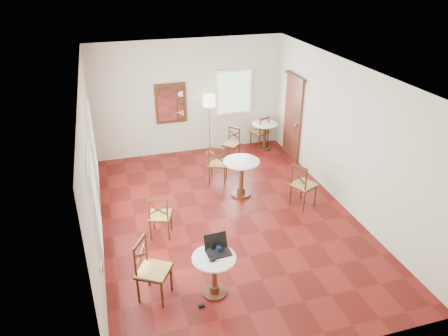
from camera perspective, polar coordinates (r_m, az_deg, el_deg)
name	(u,v)px	position (r m, az deg, el deg)	size (l,w,h in m)	color
ground	(228,218)	(8.77, 0.56, -6.69)	(7.00, 7.00, 0.00)	#611310
room_shell	(221,127)	(8.11, -0.36, 5.48)	(5.02, 7.02, 3.01)	beige
cafe_table_near	(214,271)	(6.77, -1.32, -13.67)	(0.68, 0.68, 0.72)	#452311
cafe_table_mid	(241,174)	(9.33, 2.33, -0.81)	(0.79, 0.79, 0.84)	#452311
cafe_table_back	(265,133)	(11.70, 5.48, 4.69)	(0.70, 0.70, 0.74)	#452311
chair_near_a	(160,216)	(8.11, -8.59, -6.33)	(0.52, 0.52, 0.90)	#452311
chair_near_b	(152,270)	(6.78, -9.63, -13.32)	(0.65, 0.65, 1.03)	#452311
chair_mid_a	(218,163)	(9.90, -0.87, 0.62)	(0.57, 0.57, 0.94)	#452311
chair_mid_b	(303,185)	(9.10, 10.53, -2.23)	(0.60, 0.60, 0.99)	#452311
chair_back_a	(260,132)	(11.81, 4.87, 4.85)	(0.54, 0.54, 0.89)	#452311
chair_back_b	(232,144)	(11.11, 1.04, 3.30)	(0.54, 0.54, 0.82)	#452311
floor_lamp	(209,105)	(11.02, -2.01, 8.47)	(0.32, 0.32, 1.62)	#BF8C3F
laptop	(217,247)	(6.67, -0.92, -10.61)	(0.39, 0.33, 0.26)	black
mouse	(212,260)	(6.51, -1.57, -12.25)	(0.11, 0.07, 0.04)	black
navy_mug	(219,250)	(6.66, -0.69, -10.88)	(0.13, 0.09, 0.10)	black
water_glass	(209,253)	(6.59, -2.00, -11.27)	(0.07, 0.07, 0.11)	white
power_adapter	(201,306)	(6.85, -3.04, -17.95)	(0.10, 0.06, 0.04)	black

